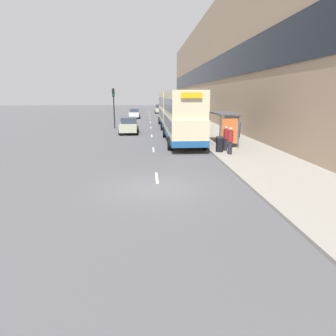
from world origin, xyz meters
The scene contains 25 objects.
ground_plane centered at (0.00, 0.00, 0.00)m, with size 220.00×220.00×0.00m, color #515156.
pavement centered at (6.50, 38.50, 0.07)m, with size 5.00×93.00×0.14m.
terrace_facade centered at (10.49, 38.50, 8.25)m, with size 3.10×93.00×16.50m.
lane_mark_0 centered at (0.00, 1.68, 0.01)m, with size 0.12×2.00×0.01m.
lane_mark_1 centered at (0.00, 9.50, 0.01)m, with size 0.12×2.00×0.01m.
lane_mark_2 centered at (0.00, 17.32, 0.01)m, with size 0.12×2.00×0.01m.
lane_mark_3 centered at (0.00, 25.14, 0.01)m, with size 0.12×2.00×0.01m.
lane_mark_4 centered at (0.00, 32.96, 0.01)m, with size 0.12×2.00×0.01m.
lane_mark_5 centered at (0.00, 40.78, 0.01)m, with size 0.12×2.00×0.01m.
lane_mark_6 centered at (0.00, 48.60, 0.01)m, with size 0.12×2.00×0.01m.
lane_mark_7 centered at (0.00, 56.42, 0.01)m, with size 0.12×2.00×0.01m.
lane_mark_8 centered at (0.00, 64.24, 0.01)m, with size 0.12×2.00×0.01m.
bus_shelter centered at (5.77, 10.76, 1.88)m, with size 1.60×4.20×2.48m.
double_decker_bus_near centered at (2.47, 12.49, 2.28)m, with size 2.85×10.50×4.30m.
double_decker_bus_ahead centered at (2.54, 25.69, 2.29)m, with size 2.85×11.30×4.30m.
car_0 centered at (-2.68, 40.96, 0.83)m, with size 1.90×4.38×1.66m.
car_1 centered at (-2.37, 19.47, 0.83)m, with size 1.96×4.23×1.67m.
car_2 centered at (2.33, 55.70, 0.88)m, with size 2.07×4.33×1.80m.
car_3 centered at (2.67, 62.74, 0.86)m, with size 1.99×4.56×1.73m.
pedestrian_at_shelter centered at (7.95, 14.42, 0.96)m, with size 0.32×0.32×1.61m.
pedestrian_1 centered at (5.02, 6.71, 1.06)m, with size 0.35×0.35×1.79m.
pedestrian_2 centered at (5.07, 8.08, 1.02)m, with size 0.34×0.34×1.72m.
pedestrian_3 centered at (6.33, 11.52, 0.96)m, with size 0.32×0.32×1.61m.
litter_bin centered at (4.55, 7.64, 0.67)m, with size 0.55×0.55×1.05m.
traffic_light_far_kerb centered at (-4.40, 24.41, 3.22)m, with size 0.30×0.32×4.78m.
Camera 1 is at (-0.42, -12.54, 3.97)m, focal length 32.00 mm.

